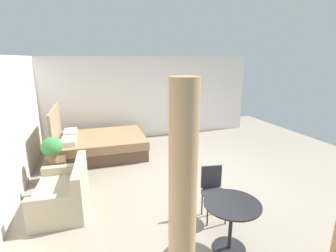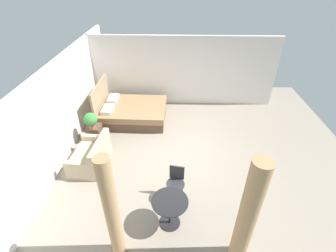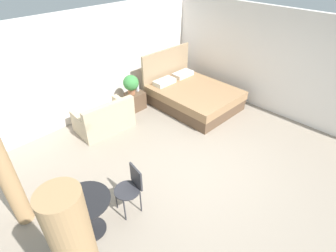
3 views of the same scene
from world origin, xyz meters
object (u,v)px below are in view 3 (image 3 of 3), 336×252
(vase, at_px, (138,87))
(nightstand, at_px, (135,100))
(couch, at_px, (105,119))
(cafe_chair_near_window, at_px, (131,185))
(potted_plant, at_px, (131,83))
(balcony_table, at_px, (87,209))
(bed, at_px, (192,95))

(vase, bearing_deg, nightstand, -168.56)
(couch, relative_size, cafe_chair_near_window, 1.56)
(nightstand, bearing_deg, couch, -168.23)
(potted_plant, xyz_separation_m, balcony_table, (-2.78, -2.40, -0.28))
(couch, distance_m, vase, 1.31)
(bed, distance_m, cafe_chair_near_window, 3.69)
(couch, distance_m, cafe_chair_near_window, 2.51)
(couch, relative_size, vase, 6.82)
(nightstand, bearing_deg, vase, 11.44)
(bed, relative_size, potted_plant, 4.37)
(couch, distance_m, potted_plant, 1.17)
(potted_plant, bearing_deg, bed, -36.41)
(bed, bearing_deg, couch, 162.82)
(balcony_table, bearing_deg, bed, 19.45)
(couch, relative_size, nightstand, 2.80)
(nightstand, distance_m, vase, 0.35)
(bed, height_order, vase, bed)
(vase, xyz_separation_m, balcony_table, (-3.00, -2.42, -0.08))
(potted_plant, xyz_separation_m, vase, (0.22, 0.02, -0.20))
(couch, bearing_deg, vase, 11.74)
(nightstand, xyz_separation_m, vase, (0.12, 0.02, 0.33))
(couch, xyz_separation_m, potted_plant, (1.03, 0.24, 0.50))
(vase, height_order, balcony_table, balcony_table)
(couch, distance_m, nightstand, 1.16)
(couch, bearing_deg, bed, -17.18)
(couch, bearing_deg, balcony_table, -128.97)
(balcony_table, bearing_deg, couch, 51.03)
(couch, height_order, nightstand, couch)
(bed, distance_m, vase, 1.48)
(couch, xyz_separation_m, vase, (1.25, 0.26, 0.29))
(nightstand, relative_size, cafe_chair_near_window, 0.56)
(bed, height_order, couch, bed)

